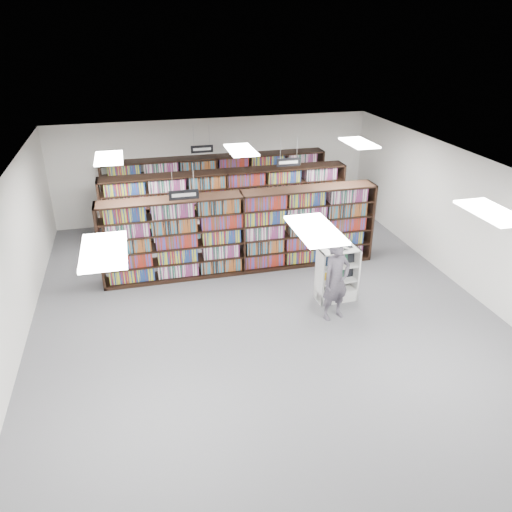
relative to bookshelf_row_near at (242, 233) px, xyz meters
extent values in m
plane|color=#4D4D52|center=(0.00, -2.00, -1.05)|extent=(12.00, 12.00, 0.00)
cube|color=silver|center=(0.00, -2.00, 2.15)|extent=(10.00, 12.00, 0.10)
cube|color=silver|center=(0.00, 4.00, 0.55)|extent=(10.00, 0.10, 3.20)
cube|color=silver|center=(0.00, -8.00, 0.55)|extent=(10.00, 0.10, 3.20)
cube|color=silver|center=(-5.00, -2.00, 0.55)|extent=(0.10, 12.00, 3.20)
cube|color=silver|center=(5.00, -2.00, 0.55)|extent=(0.10, 12.00, 3.20)
cube|color=black|center=(0.00, 0.00, 0.00)|extent=(7.00, 0.60, 2.10)
cube|color=maroon|center=(0.00, 0.00, 0.00)|extent=(6.88, 0.42, 1.98)
cube|color=black|center=(0.00, 2.00, 0.00)|extent=(7.00, 0.60, 2.10)
cube|color=maroon|center=(0.00, 2.00, 0.00)|extent=(6.88, 0.42, 1.98)
cube|color=black|center=(0.00, 3.70, 0.00)|extent=(7.00, 0.60, 2.10)
cube|color=maroon|center=(0.00, 3.70, 0.00)|extent=(6.88, 0.42, 1.98)
cylinder|color=#B2B2B7|center=(-1.73, -1.00, 1.86)|extent=(0.01, 0.01, 0.58)
cylinder|color=#B2B2B7|center=(-1.27, -1.00, 1.86)|extent=(0.01, 0.01, 0.58)
cube|color=black|center=(-1.50, -1.00, 1.46)|extent=(0.65, 0.02, 0.22)
cube|color=white|center=(-1.50, -1.01, 1.46)|extent=(0.52, 0.00, 0.08)
cylinder|color=#B2B2B7|center=(1.27, 1.00, 1.86)|extent=(0.01, 0.01, 0.58)
cylinder|color=#B2B2B7|center=(1.73, 1.00, 1.86)|extent=(0.01, 0.01, 0.58)
cube|color=black|center=(1.50, 1.00, 1.46)|extent=(0.65, 0.02, 0.22)
cube|color=white|center=(1.50, 0.99, 1.46)|extent=(0.52, 0.00, 0.08)
cylinder|color=#B2B2B7|center=(-0.73, 3.00, 1.86)|extent=(0.01, 0.01, 0.58)
cylinder|color=#B2B2B7|center=(-0.27, 3.00, 1.86)|extent=(0.01, 0.01, 0.58)
cube|color=black|center=(-0.50, 3.00, 1.46)|extent=(0.65, 0.02, 0.22)
cube|color=white|center=(-0.50, 2.99, 1.46)|extent=(0.52, 0.00, 0.08)
cube|color=white|center=(-3.00, -5.00, 2.11)|extent=(0.60, 1.20, 0.04)
cube|color=white|center=(0.00, -5.00, 2.11)|extent=(0.60, 1.20, 0.04)
cube|color=white|center=(3.00, -5.00, 2.11)|extent=(0.60, 1.20, 0.04)
cube|color=white|center=(-3.00, 0.00, 2.11)|extent=(0.60, 1.20, 0.04)
cube|color=white|center=(0.00, 0.00, 2.11)|extent=(0.60, 1.20, 0.04)
cube|color=white|center=(3.00, 0.00, 2.11)|extent=(0.60, 1.20, 0.04)
cube|color=silver|center=(1.78, -1.99, -0.91)|extent=(0.94, 0.50, 0.28)
cube|color=silver|center=(1.34, -2.01, -0.40)|extent=(0.06, 0.46, 1.29)
cube|color=silver|center=(2.22, -1.97, -0.40)|extent=(0.06, 0.46, 1.29)
cube|color=silver|center=(1.78, -1.77, -0.40)|extent=(0.92, 0.07, 1.29)
cube|color=silver|center=(1.78, -1.99, 0.23)|extent=(0.94, 0.50, 0.03)
cube|color=silver|center=(1.78, -1.99, -0.54)|extent=(0.86, 0.45, 0.02)
cube|color=silver|center=(1.78, -1.99, -0.17)|extent=(0.86, 0.45, 0.02)
cube|color=black|center=(1.44, -1.95, -0.02)|extent=(0.19, 0.08, 0.28)
cube|color=#112033|center=(1.58, -1.95, -0.02)|extent=(0.19, 0.08, 0.28)
cube|color=#CF9808|center=(1.71, -1.94, -0.02)|extent=(0.19, 0.08, 0.28)
cube|color=maroon|center=(1.85, -1.93, -0.02)|extent=(0.19, 0.08, 0.28)
cube|color=#1D4D32|center=(1.99, -1.93, -0.02)|extent=(0.19, 0.08, 0.28)
cube|color=black|center=(2.12, -1.92, -0.02)|extent=(0.19, 0.08, 0.28)
cube|color=#CF9808|center=(1.46, -1.95, -0.40)|extent=(0.20, 0.06, 0.26)
cube|color=maroon|center=(1.67, -1.94, -0.40)|extent=(0.20, 0.06, 0.26)
cube|color=#1D4D32|center=(1.89, -1.93, -0.40)|extent=(0.20, 0.06, 0.26)
cube|color=black|center=(2.10, -1.92, -0.40)|extent=(0.20, 0.06, 0.26)
cube|color=black|center=(1.82, -1.93, 0.25)|extent=(0.61, 0.47, 0.01)
cube|color=white|center=(1.70, -1.93, 0.26)|extent=(0.32, 0.35, 0.05)
cube|color=white|center=(1.95, -1.93, 0.26)|extent=(0.32, 0.35, 0.06)
cylinder|color=white|center=(1.80, -1.93, 0.30)|extent=(0.19, 0.29, 0.10)
imported|color=#524C57|center=(1.44, -2.70, -0.14)|extent=(0.76, 0.59, 1.82)
camera|label=1|loc=(-2.50, -11.35, 4.94)|focal=35.00mm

